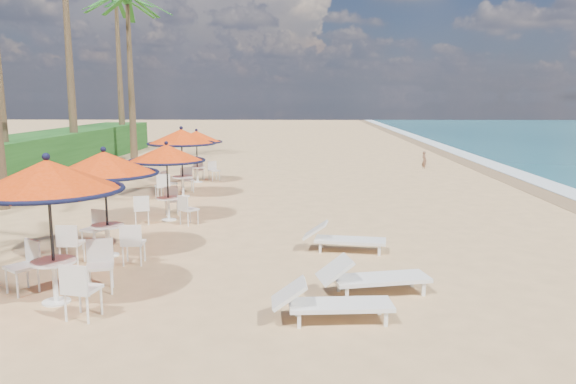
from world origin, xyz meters
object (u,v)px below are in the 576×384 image
station_0 (51,194)px  station_3 (180,145)px  lounger_mid (370,276)px  station_2 (167,163)px  lounger_far (342,238)px  lounger_near (328,302)px  station_4 (198,141)px  station_1 (103,177)px

station_0 → station_3: size_ratio=1.04×
station_3 → lounger_mid: station_3 is taller
station_0 → station_3: 10.65m
station_0 → station_2: 6.70m
lounger_far → lounger_near: bearing=-88.2°
lounger_mid → lounger_far: lounger_mid is taller
station_3 → station_4: (-0.04, 3.55, -0.14)m
station_3 → lounger_far: 9.07m
station_4 → lounger_mid: (5.70, -13.65, -1.38)m
station_0 → lounger_near: station_0 is taller
station_1 → station_2: 3.82m
lounger_mid → station_0: bearing=173.2°
station_2 → lounger_far: bearing=-33.4°
station_0 → lounger_far: bearing=33.7°
station_1 → lounger_far: bearing=6.2°
station_4 → station_2: bearing=-86.1°
station_0 → station_4: size_ratio=1.17×
station_1 → station_3: 7.75m
station_1 → station_3: bearing=89.9°
station_1 → lounger_far: (5.35, 0.58, -1.51)m
station_2 → station_3: (-0.48, 3.97, 0.17)m
lounger_near → station_4: bearing=103.7°
station_4 → lounger_far: bearing=-63.4°
lounger_far → station_0: bearing=-137.8°
station_0 → lounger_mid: station_0 is taller
station_3 → lounger_near: station_3 is taller
station_1 → lounger_far: 5.59m
station_0 → station_1: (-0.14, 2.90, -0.11)m
station_2 → station_0: bearing=-93.1°
lounger_mid → lounger_near: bearing=-135.1°
station_0 → station_2: bearing=86.9°
lounger_near → station_2: bearing=116.1°
station_0 → station_3: station_0 is taller
station_4 → lounger_near: bearing=-71.9°
station_3 → lounger_far: bearing=-53.3°
station_0 → lounger_mid: size_ratio=1.23×
station_4 → lounger_far: size_ratio=1.14×
lounger_far → station_1: bearing=-165.3°
station_1 → station_4: bearing=90.1°
station_2 → station_3: bearing=96.9°
station_2 → lounger_near: bearing=-59.5°
lounger_near → lounger_mid: (0.81, 1.28, 0.02)m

